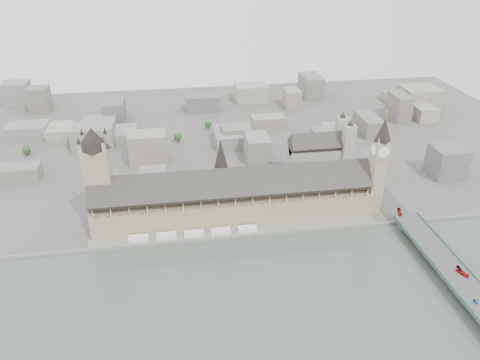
{
  "coord_description": "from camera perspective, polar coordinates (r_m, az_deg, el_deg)",
  "views": [
    {
      "loc": [
        -51.92,
        -363.2,
        251.94
      ],
      "look_at": [
        8.34,
        27.99,
        37.08
      ],
      "focal_mm": 35.0,
      "sensor_mm": 36.0,
      "label": 1
    }
  ],
  "objects": [
    {
      "name": "car_blue",
      "position": [
        392.8,
        26.79,
        -13.05
      ],
      "size": [
        2.71,
        4.84,
        1.56
      ],
      "primitive_type": "imported",
      "rotation": [
        0.0,
        0.0,
        -0.2
      ],
      "color": "#174596",
      "rests_on": "westminster_bridge"
    },
    {
      "name": "river_terrace",
      "position": [
        438.39,
        -0.37,
        -6.42
      ],
      "size": [
        270.0,
        15.0,
        2.0
      ],
      "primitive_type": "cube",
      "color": "slate",
      "rests_on": "ground"
    },
    {
      "name": "terrace_tents",
      "position": [
        434.16,
        -5.65,
        -6.49
      ],
      "size": [
        118.0,
        7.0,
        4.0
      ],
      "color": "white",
      "rests_on": "river_terrace"
    },
    {
      "name": "car_silver",
      "position": [
        420.66,
        25.11,
        -9.62
      ],
      "size": [
        1.67,
        4.37,
        1.42
      ],
      "primitive_type": "imported",
      "rotation": [
        0.0,
        0.0,
        -0.04
      ],
      "color": "gray",
      "rests_on": "westminster_bridge"
    },
    {
      "name": "palace_of_westminster",
      "position": [
        449.28,
        -0.89,
        -2.19
      ],
      "size": [
        265.0,
        40.73,
        55.44
      ],
      "color": "gray",
      "rests_on": "ground"
    },
    {
      "name": "victoria_tower",
      "position": [
        441.69,
        -16.92,
        0.72
      ],
      "size": [
        30.0,
        30.0,
        100.0
      ],
      "color": "gray",
      "rests_on": "ground"
    },
    {
      "name": "bridge_parapets",
      "position": [
        396.68,
        27.09,
        -12.72
      ],
      "size": [
        25.0,
        235.0,
        1.15
      ],
      "primitive_type": null,
      "color": "#345F49",
      "rests_on": "westminster_bridge"
    },
    {
      "name": "elizabeth_tower",
      "position": [
        459.82,
        16.59,
        2.3
      ],
      "size": [
        17.0,
        17.0,
        107.5
      ],
      "color": "gray",
      "rests_on": "ground"
    },
    {
      "name": "red_bus_south",
      "position": [
        414.69,
        25.49,
        -10.19
      ],
      "size": [
        6.0,
        10.57,
        2.9
      ],
      "primitive_type": "imported",
      "rotation": [
        0.0,
        0.0,
        0.37
      ],
      "color": "red",
      "rests_on": "westminster_bridge"
    },
    {
      "name": "park_trees",
      "position": [
        490.51,
        -2.69,
        -1.43
      ],
      "size": [
        110.0,
        30.0,
        15.0
      ],
      "primitive_type": null,
      "color": "#224819",
      "rests_on": "ground"
    },
    {
      "name": "westminster_abbey",
      "position": [
        536.59,
        9.8,
        3.05
      ],
      "size": [
        68.0,
        36.0,
        64.0
      ],
      "color": "gray",
      "rests_on": "ground"
    },
    {
      "name": "ground",
      "position": [
        445.06,
        -0.51,
        -5.98
      ],
      "size": [
        900.0,
        900.0,
        0.0
      ],
      "primitive_type": "plane",
      "color": "#595651",
      "rests_on": "ground"
    },
    {
      "name": "westminster_bridge",
      "position": [
        427.42,
        23.71,
        -9.61
      ],
      "size": [
        25.0,
        325.0,
        10.25
      ],
      "primitive_type": "cube",
      "color": "#474749",
      "rests_on": "ground"
    },
    {
      "name": "red_bus_north",
      "position": [
        473.58,
        18.87,
        -3.69
      ],
      "size": [
        5.73,
        11.61,
        3.15
      ],
      "primitive_type": "imported",
      "rotation": [
        0.0,
        0.0,
        -0.29
      ],
      "color": "#A51D12",
      "rests_on": "westminster_bridge"
    },
    {
      "name": "central_tower",
      "position": [
        436.89,
        -2.34,
        2.1
      ],
      "size": [
        13.0,
        13.0,
        48.0
      ],
      "color": "gray",
      "rests_on": "ground"
    },
    {
      "name": "embankment_wall",
      "position": [
        432.04,
        -0.23,
        -6.93
      ],
      "size": [
        600.0,
        1.5,
        3.0
      ],
      "primitive_type": "cube",
      "color": "slate",
      "rests_on": "ground"
    },
    {
      "name": "city_skyline_inland",
      "position": [
        653.35,
        -3.65,
        7.55
      ],
      "size": [
        720.0,
        360.0,
        38.0
      ],
      "primitive_type": null,
      "color": "gray",
      "rests_on": "ground"
    }
  ]
}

